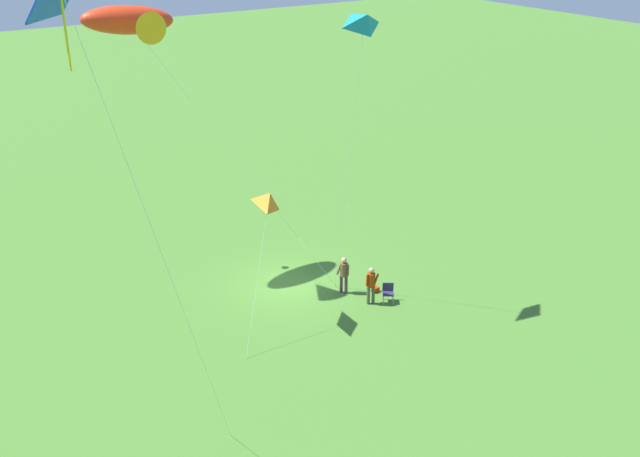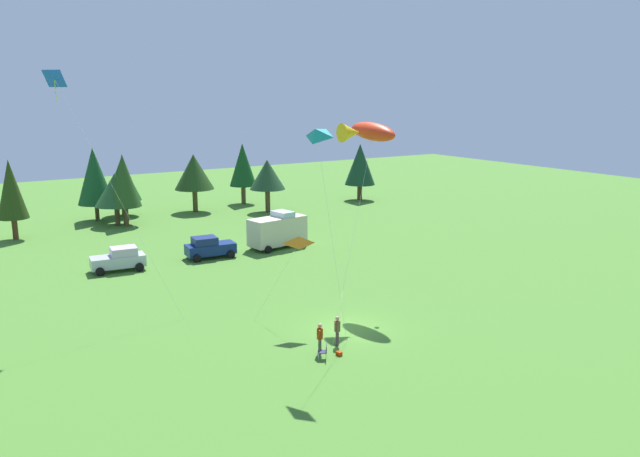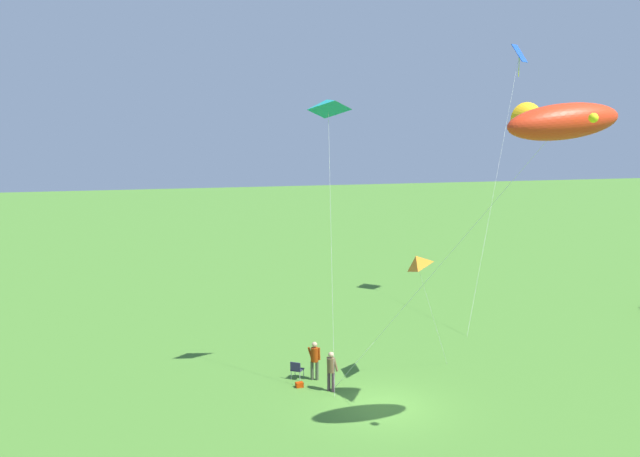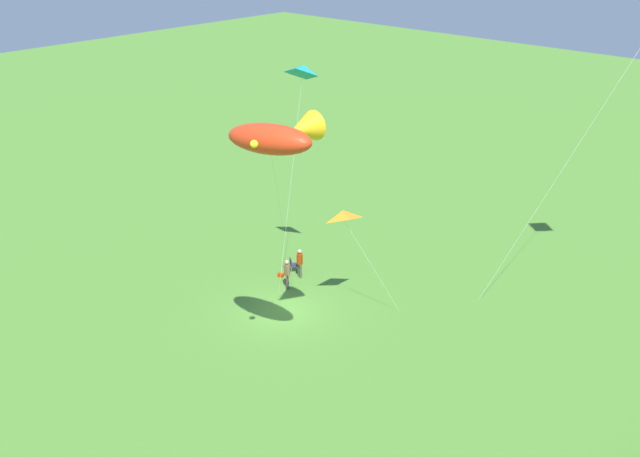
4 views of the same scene
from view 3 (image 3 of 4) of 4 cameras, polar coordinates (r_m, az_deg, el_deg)
The scene contains 9 objects.
ground_plane at distance 31.14m, azimuth 4.88°, elevation -13.34°, with size 160.00×160.00×0.00m, color #45792A.
person_kite_flyer at distance 32.15m, azimuth 0.85°, elevation -10.60°, with size 0.50×0.54×1.74m.
folding_chair at distance 33.65m, azimuth -1.80°, elevation -10.63°, with size 0.67×0.67×0.82m.
person_spectator at distance 33.40m, azimuth -0.42°, elevation -9.81°, with size 0.44×0.57×1.74m.
backpack_on_grass at distance 32.90m, azimuth -1.58°, elevation -11.81°, with size 0.32×0.22×0.22m, color #BF3105.
kite_large_fish at distance 26.24m, azimuth 17.56°, elevation 7.80°, with size 8.47×8.19×12.28m.
kite_delta_orange at distance 32.18m, azimuth 7.30°, elevation -2.53°, with size 2.82×3.10×5.81m.
kite_delta_teal at distance 31.54m, azimuth 0.52°, elevation 9.31°, with size 2.74×1.66×12.44m.
kite_diamond_blue at distance 45.52m, azimuth 14.87°, elevation 12.28°, with size 6.26×5.70×15.41m.
Camera 3 is at (27.45, -8.29, 12.13)m, focal length 42.00 mm.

